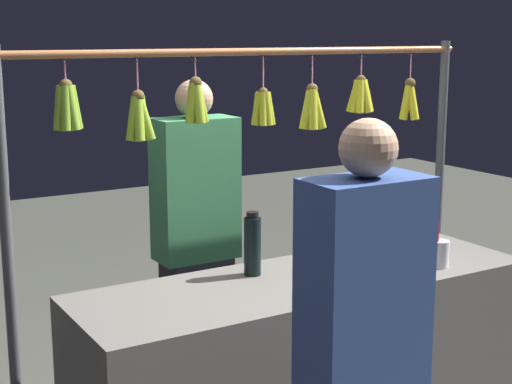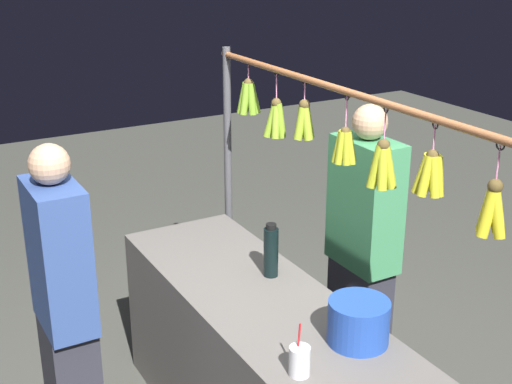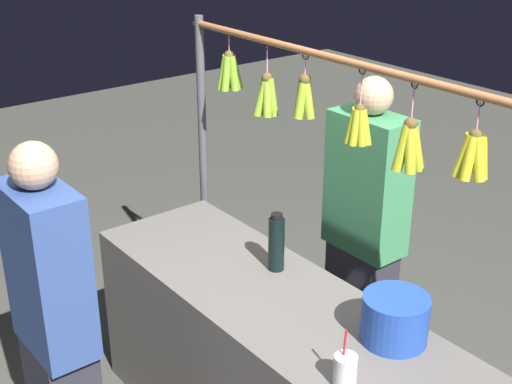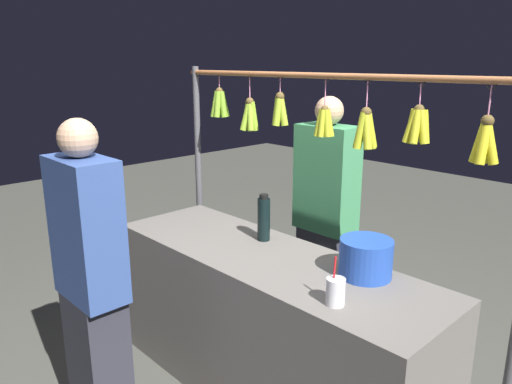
# 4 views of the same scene
# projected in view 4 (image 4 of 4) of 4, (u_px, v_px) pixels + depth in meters

# --- Properties ---
(market_counter) EXTENTS (1.93, 0.61, 0.82)m
(market_counter) POSITION_uv_depth(u_px,v_px,m) (267.00, 326.00, 2.61)
(market_counter) COLOR #66605B
(market_counter) RESTS_ON ground
(display_rack) EXTENTS (2.24, 0.13, 1.75)m
(display_rack) POSITION_uv_depth(u_px,v_px,m) (318.00, 154.00, 2.65)
(display_rack) COLOR #4C4C51
(display_rack) RESTS_ON ground
(water_bottle) EXTENTS (0.07, 0.07, 0.26)m
(water_bottle) POSITION_uv_depth(u_px,v_px,m) (264.00, 218.00, 2.69)
(water_bottle) COLOR black
(water_bottle) RESTS_ON market_counter
(blue_bucket) EXTENTS (0.24, 0.24, 0.18)m
(blue_bucket) POSITION_uv_depth(u_px,v_px,m) (366.00, 258.00, 2.24)
(blue_bucket) COLOR #244CB2
(blue_bucket) RESTS_ON market_counter
(drink_cup) EXTENTS (0.08, 0.08, 0.21)m
(drink_cup) POSITION_uv_depth(u_px,v_px,m) (335.00, 291.00, 1.99)
(drink_cup) COLOR silver
(drink_cup) RESTS_ON market_counter
(vendor_person) EXTENTS (0.38, 0.20, 1.59)m
(vendor_person) POSITION_uv_depth(u_px,v_px,m) (325.00, 225.00, 3.08)
(vendor_person) COLOR #2D2D38
(vendor_person) RESTS_ON ground
(customer_person) EXTENTS (0.37, 0.20, 1.56)m
(customer_person) POSITION_uv_depth(u_px,v_px,m) (92.00, 290.00, 2.23)
(customer_person) COLOR #2D2D38
(customer_person) RESTS_ON ground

